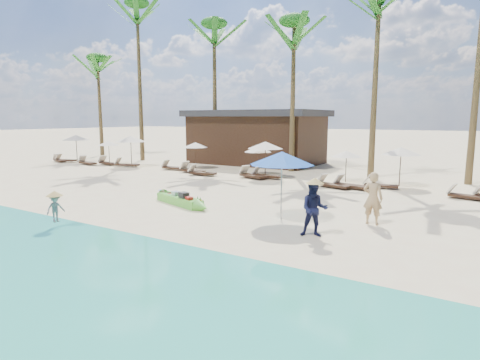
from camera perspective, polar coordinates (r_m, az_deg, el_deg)
The scene contains 35 objects.
ground at distance 14.47m, azimuth -4.32°, elevation -6.00°, with size 240.00×240.00×0.00m, color beige.
wet_sand_strip at distance 11.02m, azimuth -20.14°, elevation -11.31°, with size 240.00×4.50×0.01m, color tan.
green_canoe at distance 17.51m, azimuth -8.61°, elevation -2.81°, with size 4.39×1.67×0.58m.
tourist at distance 14.71m, azimuth 18.37°, elevation -2.48°, with size 0.68×0.44×1.86m, color tan.
vendor_green at distance 12.75m, azimuth 10.51°, elevation -4.11°, with size 0.85×0.66×1.75m, color #141839.
vendor_yellow at distance 15.01m, azimuth -24.77°, elevation -3.66°, with size 0.62×0.36×0.97m, color gray.
blue_umbrella at distance 14.48m, azimuth 5.98°, elevation 3.10°, with size 2.33×2.33×2.50m.
resort_parasol_0 at distance 36.47m, azimuth -22.31°, elevation 5.61°, with size 2.22×2.22×2.29m.
lounger_0_left at distance 37.24m, azimuth -24.32°, elevation 2.67°, with size 1.87×1.05×0.61m.
lounger_0_right at distance 37.00m, azimuth -23.63°, elevation 2.69°, with size 1.93×1.04×0.63m.
resort_parasol_1 at distance 34.39m, azimuth -18.19°, elevation 5.00°, with size 1.79×1.79×1.84m.
lounger_1_left at distance 34.16m, azimuth -20.95°, elevation 2.39°, with size 1.92×0.79×0.63m.
lounger_1_right at distance 33.43m, azimuth -18.40°, elevation 2.40°, with size 1.93×0.85×0.63m.
resort_parasol_2 at distance 31.76m, azimuth -15.29°, elevation 5.67°, with size 2.28×2.28×2.35m.
lounger_2_left at distance 31.81m, azimuth -15.93°, elevation 2.21°, with size 1.97×1.10×0.64m.
resort_parasol_3 at distance 29.69m, azimuth -6.37°, elevation 4.97°, with size 1.86×1.86×1.91m.
lounger_3_left at distance 29.11m, azimuth -9.54°, elevation 1.84°, with size 1.92×0.67×0.64m.
lounger_3_right at distance 27.34m, azimuth -6.95°, elevation 1.47°, with size 2.03×0.86×0.67m.
resort_parasol_4 at distance 26.25m, azimuth 2.56°, elevation 4.38°, with size 1.79×1.79×1.84m.
lounger_4_left at distance 26.06m, azimuth -5.60°, elevation 1.11°, with size 1.94×0.78×0.64m.
lounger_4_right at distance 24.70m, azimuth 1.66°, elevation 0.75°, with size 2.08×1.19×0.68m.
resort_parasol_5 at distance 24.66m, azimuth 3.63°, elevation 4.96°, with size 2.20×2.20×2.26m.
lounger_5_left at distance 24.72m, azimuth 3.61°, elevation 0.72°, with size 1.89×0.62×0.64m.
resort_parasol_6 at distance 23.97m, azimuth 14.91°, elevation 3.62°, with size 1.77×1.77×1.82m.
lounger_6_left at distance 21.90m, azimuth 12.96°, elevation -0.55°, with size 1.96×1.03×0.64m.
lounger_6_right at distance 21.90m, azimuth 15.35°, elevation -0.63°, with size 1.98×0.97×0.65m.
resort_parasol_7 at distance 23.37m, azimuth 21.94°, elevation 3.84°, with size 2.07×2.07×2.13m.
lounger_7_left at distance 22.44m, azimuth 19.10°, elevation -0.61°, with size 1.85×0.79×0.61m.
lounger_7_right at distance 21.10m, azimuth 29.40°, elevation -1.87°, with size 1.80×0.86×0.59m.
palm_0 at distance 42.64m, azimuth -19.54°, elevation 14.29°, with size 2.08×2.08×9.90m.
palm_1 at distance 36.90m, azimuth -14.33°, elevation 19.70°, with size 2.08×2.08×13.60m.
palm_2 at distance 32.79m, azimuth -3.68°, elevation 18.45°, with size 2.08×2.08×11.33m.
palm_3 at distance 28.49m, azimuth 7.66°, elevation 18.62°, with size 2.08×2.08×10.52m.
palm_4 at distance 26.65m, azimuth 19.07°, elevation 20.84°, with size 2.08×2.08×11.70m.
pavilion_west at distance 33.09m, azimuth 2.37°, elevation 6.22°, with size 10.80×6.60×4.30m.
Camera 1 is at (8.28, -11.27, 3.70)m, focal length 30.00 mm.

